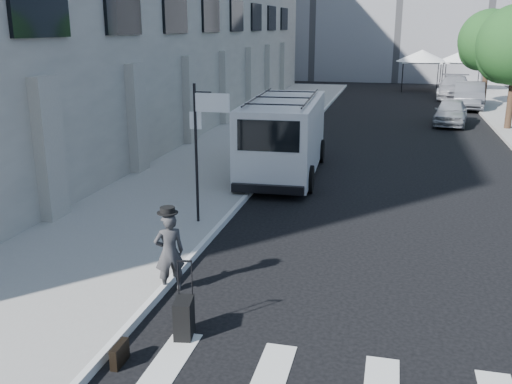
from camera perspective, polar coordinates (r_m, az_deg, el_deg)
The scene contains 14 objects.
ground at distance 11.30m, azimuth 1.47°, elevation -9.84°, with size 120.00×120.00×0.00m, color black.
sidewalk_left at distance 27.15m, azimuth -0.17°, elevation 5.86°, with size 4.50×48.00×0.15m, color gray.
building_left at distance 31.09m, azimuth -12.99°, elevation 17.75°, with size 10.00×44.00×12.00m, color gray.
sign_pole at distance 14.07m, azimuth -5.17°, elevation 6.70°, with size 1.03×0.07×3.50m.
tree_far at distance 39.47m, azimuth 22.11°, elevation 13.65°, with size 3.80×3.83×6.03m.
tent_left at distance 48.02m, azimuth 16.27°, elevation 12.92°, with size 4.00×4.00×3.20m.
tent_right at distance 48.75m, azimuth 20.09°, elevation 12.63°, with size 4.00×4.00×3.20m.
businessman at distance 11.12m, azimuth -8.66°, elevation -6.00°, with size 0.58×0.38×1.59m, color #333335.
briefcase at distance 9.26m, azimuth -13.48°, elevation -15.49°, with size 0.12×0.44×0.34m, color black.
suitcase at distance 9.71m, azimuth -7.22°, elevation -12.38°, with size 0.36×0.50×1.28m.
cargo_van at distance 19.80m, azimuth 2.85°, elevation 5.64°, with size 2.72×7.05×2.59m.
parked_car_a at distance 31.65m, azimuth 18.90°, elevation 7.58°, with size 1.60×3.97×1.35m, color #9EA0A5.
parked_car_b at distance 38.46m, azimuth 20.54°, elevation 9.04°, with size 1.74×4.99×1.64m, color #5A5C62.
parked_car_c at distance 43.64m, azimuth 19.22°, elevation 9.87°, with size 2.23×5.48×1.59m, color #9A9CA1.
Camera 1 is at (2.11, -9.93, 4.97)m, focal length 40.00 mm.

